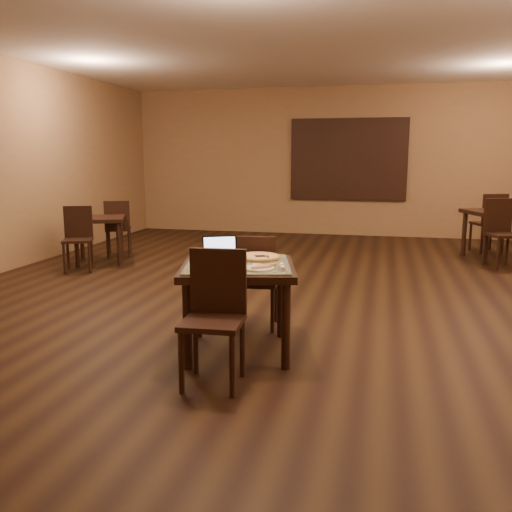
% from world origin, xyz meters
% --- Properties ---
extents(ground, '(10.00, 10.00, 0.00)m').
position_xyz_m(ground, '(0.00, 0.00, 0.00)').
color(ground, black).
rests_on(ground, ground).
extents(wall_back, '(8.00, 0.02, 3.00)m').
position_xyz_m(wall_back, '(0.00, 5.00, 1.50)').
color(wall_back, '#906749').
rests_on(wall_back, ground).
extents(ceiling, '(8.00, 10.00, 0.02)m').
position_xyz_m(ceiling, '(0.00, 0.00, 3.00)').
color(ceiling, silver).
rests_on(ceiling, wall_back).
extents(mural, '(2.34, 0.05, 1.64)m').
position_xyz_m(mural, '(0.50, 4.96, 1.55)').
color(mural, '#264F8E').
rests_on(mural, wall_back).
extents(tiled_table, '(1.11, 1.11, 0.76)m').
position_xyz_m(tiled_table, '(0.08, -2.09, 0.66)').
color(tiled_table, black).
rests_on(tiled_table, ground).
extents(chair_main_near, '(0.45, 0.45, 0.97)m').
position_xyz_m(chair_main_near, '(0.07, -2.70, 0.55)').
color(chair_main_near, black).
rests_on(chair_main_near, ground).
extents(chair_main_far, '(0.43, 0.43, 0.91)m').
position_xyz_m(chair_main_far, '(0.08, -1.47, 0.52)').
color(chair_main_far, black).
rests_on(chair_main_far, ground).
extents(laptop, '(0.35, 0.33, 0.20)m').
position_xyz_m(laptop, '(-0.12, -1.99, 0.82)').
color(laptop, black).
rests_on(laptop, tiled_table).
extents(plate, '(0.25, 0.25, 0.01)m').
position_xyz_m(plate, '(0.30, -2.27, 0.77)').
color(plate, white).
rests_on(plate, tiled_table).
extents(pizza_slice, '(0.28, 0.28, 0.02)m').
position_xyz_m(pizza_slice, '(0.30, -2.27, 0.79)').
color(pizza_slice, beige).
rests_on(pizza_slice, plate).
extents(pizza_pan, '(0.33, 0.33, 0.01)m').
position_xyz_m(pizza_pan, '(0.20, -1.85, 0.77)').
color(pizza_pan, silver).
rests_on(pizza_pan, tiled_table).
extents(pizza_whole, '(0.37, 0.37, 0.03)m').
position_xyz_m(pizza_whole, '(0.20, -1.85, 0.78)').
color(pizza_whole, beige).
rests_on(pizza_whole, pizza_pan).
extents(spatula, '(0.17, 0.24, 0.01)m').
position_xyz_m(spatula, '(0.22, -1.87, 0.79)').
color(spatula, silver).
rests_on(spatula, pizza_whole).
extents(napkin_roll, '(0.08, 0.17, 0.04)m').
position_xyz_m(napkin_roll, '(0.48, -2.23, 0.78)').
color(napkin_roll, white).
rests_on(napkin_roll, tiled_table).
extents(other_table_a, '(1.07, 1.07, 0.78)m').
position_xyz_m(other_table_a, '(2.97, 2.83, 0.65)').
color(other_table_a, black).
rests_on(other_table_a, ground).
extents(other_table_a_chair_near, '(0.56, 0.56, 1.01)m').
position_xyz_m(other_table_a_chair_near, '(2.94, 2.23, 0.57)').
color(other_table_a_chair_near, black).
rests_on(other_table_a_chair_near, ground).
extents(other_table_a_chair_far, '(0.56, 0.56, 1.01)m').
position_xyz_m(other_table_a_chair_far, '(3.00, 3.42, 0.57)').
color(other_table_a_chair_far, black).
rests_on(other_table_a_chair_far, ground).
extents(other_table_b, '(1.00, 1.00, 0.71)m').
position_xyz_m(other_table_b, '(-3.00, 1.14, 0.59)').
color(other_table_b, black).
rests_on(other_table_b, ground).
extents(other_table_b_chair_near, '(0.52, 0.52, 0.92)m').
position_xyz_m(other_table_b_chair_near, '(-3.03, 0.60, 0.52)').
color(other_table_b_chair_near, black).
rests_on(other_table_b_chair_near, ground).
extents(other_table_b_chair_far, '(0.52, 0.52, 0.92)m').
position_xyz_m(other_table_b_chair_far, '(-2.97, 1.68, 0.52)').
color(other_table_b_chair_far, black).
rests_on(other_table_b_chair_far, ground).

